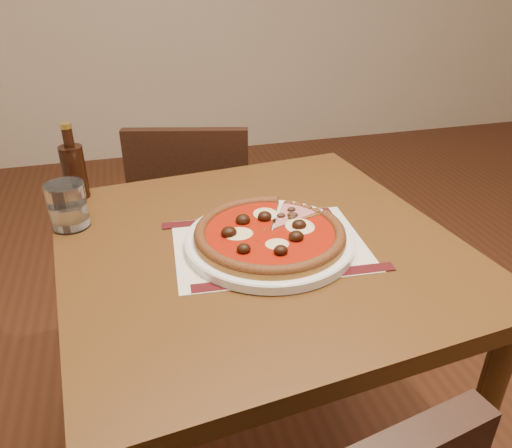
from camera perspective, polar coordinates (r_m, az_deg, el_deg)
The scene contains 8 objects.
table at distance 1.10m, azimuth 0.27°, elevation -6.52°, with size 0.88×0.88×0.75m.
chair_far at distance 1.76m, azimuth -7.09°, elevation 0.86°, with size 0.46×0.46×0.81m.
placemat at distance 1.03m, azimuth 1.57°, elevation -2.43°, with size 0.39×0.28×0.00m, color white.
plate at distance 1.02m, azimuth 1.58°, elevation -1.95°, with size 0.35×0.35×0.02m, color white.
pizza at distance 1.01m, azimuth 1.58°, elevation -0.99°, with size 0.31×0.31×0.04m.
ham_slice at distance 1.09m, azimuth 4.23°, elevation 1.10°, with size 0.13×0.12×0.02m.
water_glass at distance 1.15m, azimuth -20.73°, elevation 1.98°, with size 0.08×0.08×0.10m, color white.
bottle at distance 1.28m, azimuth -20.10°, elevation 5.92°, with size 0.06×0.06×0.19m.
Camera 1 is at (-1.11, -0.44, 1.28)m, focal length 35.00 mm.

